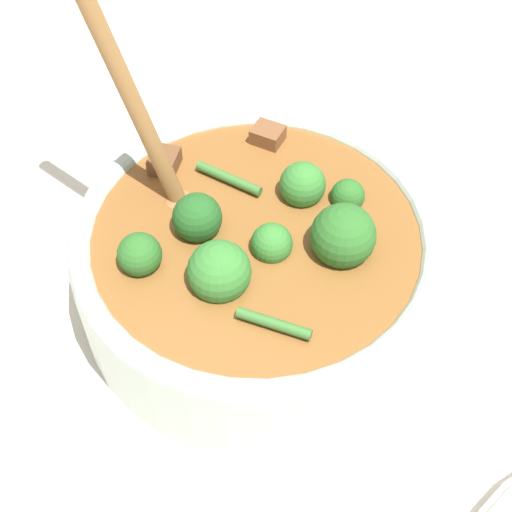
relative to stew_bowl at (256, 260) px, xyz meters
name	(u,v)px	position (x,y,z in m)	size (l,w,h in m)	color
ground_plane	(256,299)	(0.00, 0.00, -0.05)	(4.00, 4.00, 0.00)	silver
stew_bowl	(256,260)	(0.00, 0.00, 0.00)	(0.26, 0.27, 0.29)	#B2C6BC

